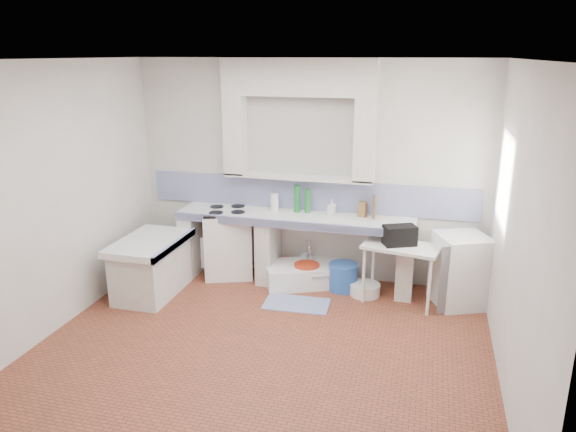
% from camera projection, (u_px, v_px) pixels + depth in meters
% --- Properties ---
extents(floor, '(4.50, 4.50, 0.00)m').
position_uv_depth(floor, '(263.00, 348.00, 5.47)').
color(floor, brown).
rests_on(floor, ground).
extents(ceiling, '(4.50, 4.50, 0.00)m').
position_uv_depth(ceiling, '(258.00, 59.00, 4.66)').
color(ceiling, silver).
rests_on(ceiling, ground).
extents(wall_back, '(4.50, 0.00, 4.50)m').
position_uv_depth(wall_back, '(308.00, 172.00, 6.92)').
color(wall_back, silver).
rests_on(wall_back, ground).
extents(wall_front, '(4.50, 0.00, 4.50)m').
position_uv_depth(wall_front, '(158.00, 309.00, 3.21)').
color(wall_front, silver).
rests_on(wall_front, ground).
extents(wall_left, '(0.00, 4.50, 4.50)m').
position_uv_depth(wall_left, '(54.00, 199.00, 5.62)').
color(wall_left, silver).
rests_on(wall_left, ground).
extents(wall_right, '(0.00, 4.50, 4.50)m').
position_uv_depth(wall_right, '(518.00, 235.00, 4.51)').
color(wall_right, silver).
rests_on(wall_right, ground).
extents(alcove_mass, '(1.90, 0.25, 0.45)m').
position_uv_depth(alcove_mass, '(299.00, 77.00, 6.49)').
color(alcove_mass, silver).
rests_on(alcove_mass, ground).
extents(window_frame, '(0.35, 0.86, 1.06)m').
position_uv_depth(window_frame, '(523.00, 181.00, 5.52)').
color(window_frame, '#372011').
rests_on(window_frame, ground).
extents(lace_valance, '(0.01, 0.84, 0.24)m').
position_uv_depth(lace_valance, '(512.00, 144.00, 5.45)').
color(lace_valance, white).
rests_on(lace_valance, ground).
extents(counter_slab, '(3.00, 0.60, 0.08)m').
position_uv_depth(counter_slab, '(295.00, 218.00, 6.82)').
color(counter_slab, white).
rests_on(counter_slab, ground).
extents(counter_lip, '(3.00, 0.04, 0.10)m').
position_uv_depth(counter_lip, '(289.00, 225.00, 6.56)').
color(counter_lip, navy).
rests_on(counter_lip, ground).
extents(counter_pier_left, '(0.20, 0.55, 0.82)m').
position_uv_depth(counter_pier_left, '(194.00, 242.00, 7.29)').
color(counter_pier_left, silver).
rests_on(counter_pier_left, ground).
extents(counter_pier_mid, '(0.20, 0.55, 0.82)m').
position_uv_depth(counter_pier_mid, '(268.00, 249.00, 7.04)').
color(counter_pier_mid, silver).
rests_on(counter_pier_mid, ground).
extents(counter_pier_right, '(0.20, 0.55, 0.82)m').
position_uv_depth(counter_pier_right, '(406.00, 262.00, 6.61)').
color(counter_pier_right, silver).
rests_on(counter_pier_right, ground).
extents(peninsula_top, '(0.70, 1.10, 0.08)m').
position_uv_depth(peninsula_top, '(150.00, 243.00, 6.53)').
color(peninsula_top, white).
rests_on(peninsula_top, ground).
extents(peninsula_base, '(0.60, 1.00, 0.62)m').
position_uv_depth(peninsula_base, '(152.00, 270.00, 6.63)').
color(peninsula_base, silver).
rests_on(peninsula_base, ground).
extents(peninsula_lip, '(0.04, 1.10, 0.10)m').
position_uv_depth(peninsula_lip, '(175.00, 245.00, 6.45)').
color(peninsula_lip, navy).
rests_on(peninsula_lip, ground).
extents(backsplash, '(4.27, 0.03, 0.40)m').
position_uv_depth(backsplash, '(308.00, 195.00, 6.99)').
color(backsplash, navy).
rests_on(backsplash, ground).
extents(stove, '(0.78, 0.76, 0.86)m').
position_uv_depth(stove, '(228.00, 243.00, 7.18)').
color(stove, white).
rests_on(stove, ground).
extents(sink, '(1.15, 0.92, 0.24)m').
position_uv_depth(sink, '(306.00, 275.00, 6.96)').
color(sink, white).
rests_on(sink, ground).
extents(side_table, '(0.94, 0.64, 0.04)m').
position_uv_depth(side_table, '(400.00, 274.00, 6.38)').
color(side_table, white).
rests_on(side_table, ground).
extents(fridge, '(0.73, 0.73, 0.85)m').
position_uv_depth(fridge, '(460.00, 270.00, 6.31)').
color(fridge, white).
rests_on(fridge, ground).
extents(bucket_red, '(0.36, 0.36, 0.27)m').
position_uv_depth(bucket_red, '(287.00, 270.00, 7.08)').
color(bucket_red, '#CA3552').
rests_on(bucket_red, ground).
extents(bucket_orange, '(0.34, 0.34, 0.30)m').
position_uv_depth(bucket_orange, '(307.00, 275.00, 6.88)').
color(bucket_orange, red).
rests_on(bucket_orange, ground).
extents(bucket_blue, '(0.44, 0.44, 0.34)m').
position_uv_depth(bucket_blue, '(343.00, 277.00, 6.78)').
color(bucket_blue, '#285DB4').
rests_on(bucket_blue, ground).
extents(basin_white, '(0.48, 0.48, 0.14)m').
position_uv_depth(basin_white, '(365.00, 289.00, 6.65)').
color(basin_white, white).
rests_on(basin_white, ground).
extents(water_bottle_a, '(0.10, 0.10, 0.34)m').
position_uv_depth(water_bottle_a, '(304.00, 266.00, 7.13)').
color(water_bottle_a, silver).
rests_on(water_bottle_a, ground).
extents(water_bottle_b, '(0.09, 0.09, 0.27)m').
position_uv_depth(water_bottle_b, '(315.00, 269.00, 7.11)').
color(water_bottle_b, silver).
rests_on(water_bottle_b, ground).
extents(black_bag, '(0.42, 0.34, 0.23)m').
position_uv_depth(black_bag, '(400.00, 235.00, 6.25)').
color(black_bag, black).
rests_on(black_bag, side_table).
extents(green_bottle_a, '(0.09, 0.09, 0.35)m').
position_uv_depth(green_bottle_a, '(297.00, 199.00, 6.90)').
color(green_bottle_a, '#1A7029').
rests_on(green_bottle_a, counter_slab).
extents(green_bottle_b, '(0.08, 0.08, 0.31)m').
position_uv_depth(green_bottle_b, '(307.00, 201.00, 6.87)').
color(green_bottle_b, '#1A7029').
rests_on(green_bottle_b, counter_slab).
extents(knife_block, '(0.11, 0.10, 0.19)m').
position_uv_depth(knife_block, '(362.00, 209.00, 6.72)').
color(knife_block, olive).
rests_on(knife_block, counter_slab).
extents(cutting_board, '(0.05, 0.20, 0.27)m').
position_uv_depth(cutting_board, '(374.00, 207.00, 6.67)').
color(cutting_board, olive).
rests_on(cutting_board, counter_slab).
extents(paper_towel, '(0.14, 0.14, 0.22)m').
position_uv_depth(paper_towel, '(275.00, 202.00, 6.99)').
color(paper_towel, white).
rests_on(paper_towel, counter_slab).
extents(soap_bottle, '(0.10, 0.10, 0.19)m').
position_uv_depth(soap_bottle, '(332.00, 207.00, 6.81)').
color(soap_bottle, white).
rests_on(soap_bottle, counter_slab).
extents(rug, '(0.79, 0.47, 0.01)m').
position_uv_depth(rug, '(297.00, 304.00, 6.41)').
color(rug, navy).
rests_on(rug, ground).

